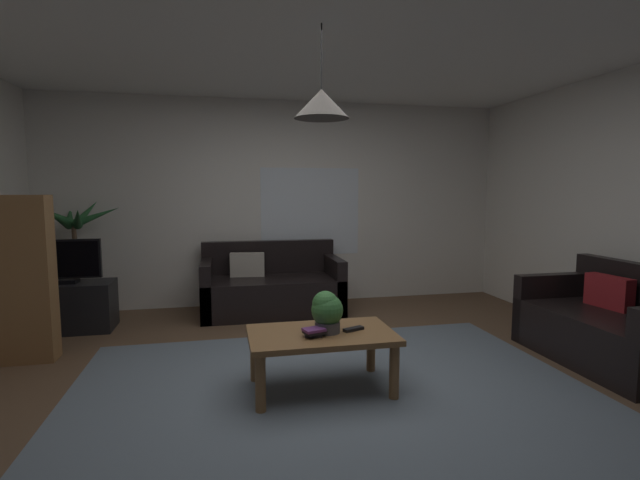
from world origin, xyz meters
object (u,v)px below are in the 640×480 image
object	(u,v)px
book_on_table_2	(314,330)
coffee_table	(321,341)
remote_on_table_0	(354,329)
bookshelf_corner	(6,279)
pendant_lamp	(321,104)
potted_plant_on_table	(327,310)
book_on_table_0	(313,335)
tv	(64,261)
potted_palm_corner	(76,263)
couch_right_side	(609,330)
book_on_table_1	(315,332)
couch_under_window	(271,289)
tv_stand	(67,307)

from	to	relation	value
book_on_table_2	coffee_table	bearing A→B (deg)	51.76
coffee_table	remote_on_table_0	xyz separation A→B (m)	(0.24, -0.01, 0.08)
bookshelf_corner	pendant_lamp	distance (m)	2.96
remote_on_table_0	potted_plant_on_table	size ratio (longest dim) A/B	0.54
book_on_table_0	tv	bearing A→B (deg)	137.76
coffee_table	potted_palm_corner	world-z (taller)	potted_palm_corner
couch_right_side	pendant_lamp	size ratio (longest dim) A/B	2.21
remote_on_table_0	book_on_table_2	bearing A→B (deg)	83.41
bookshelf_corner	pendant_lamp	xyz separation A→B (m)	(2.43, -1.07, 1.31)
book_on_table_0	book_on_table_1	bearing A→B (deg)	-41.40
couch_under_window	couch_right_side	distance (m)	3.39
tv_stand	couch_under_window	bearing A→B (deg)	7.67
couch_right_side	potted_palm_corner	distance (m)	5.30
coffee_table	bookshelf_corner	world-z (taller)	bookshelf_corner
book_on_table_0	book_on_table_1	size ratio (longest dim) A/B	0.80
couch_under_window	bookshelf_corner	xyz separation A→B (m)	(-2.31, -1.14, 0.43)
coffee_table	pendant_lamp	distance (m)	1.66
coffee_table	potted_palm_corner	bearing A→B (deg)	133.81
couch_under_window	book_on_table_1	bearing A→B (deg)	-88.58
book_on_table_1	book_on_table_0	bearing A→B (deg)	138.60
couch_under_window	book_on_table_0	bearing A→B (deg)	-88.82
couch_right_side	book_on_table_0	distance (m)	2.55
book_on_table_0	remote_on_table_0	distance (m)	0.32
coffee_table	potted_plant_on_table	xyz separation A→B (m)	(0.04, -0.00, 0.23)
remote_on_table_0	couch_under_window	bearing A→B (deg)	-12.28
book_on_table_0	pendant_lamp	xyz separation A→B (m)	(0.08, 0.08, 1.58)
couch_right_side	pendant_lamp	world-z (taller)	pendant_lamp
tv_stand	couch_right_side	bearing A→B (deg)	-21.91
book_on_table_0	tv_stand	distance (m)	2.95
book_on_table_2	remote_on_table_0	size ratio (longest dim) A/B	0.90
couch_right_side	book_on_table_1	distance (m)	2.54
book_on_table_0	tv_stand	xyz separation A→B (m)	(-2.17, 1.99, -0.19)
book_on_table_0	potted_palm_corner	world-z (taller)	potted_palm_corner
book_on_table_2	potted_palm_corner	world-z (taller)	potted_palm_corner
tv_stand	bookshelf_corner	world-z (taller)	bookshelf_corner
couch_right_side	remote_on_table_0	distance (m)	2.24
potted_palm_corner	bookshelf_corner	world-z (taller)	bookshelf_corner
couch_right_side	book_on_table_0	bearing A→B (deg)	-87.87
coffee_table	potted_plant_on_table	distance (m)	0.23
couch_under_window	pendant_lamp	world-z (taller)	pendant_lamp
couch_under_window	tv_stand	distance (m)	2.14
book_on_table_1	remote_on_table_0	distance (m)	0.31
coffee_table	remote_on_table_0	distance (m)	0.25
couch_under_window	tv_stand	world-z (taller)	couch_under_window
book_on_table_2	tv	world-z (taller)	tv
book_on_table_1	pendant_lamp	bearing A→B (deg)	52.14
book_on_table_0	potted_palm_corner	size ratio (longest dim) A/B	0.09
couch_under_window	book_on_table_1	size ratio (longest dim) A/B	11.08
pendant_lamp	bookshelf_corner	bearing A→B (deg)	156.34
couch_right_side	remote_on_table_0	size ratio (longest dim) A/B	8.58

